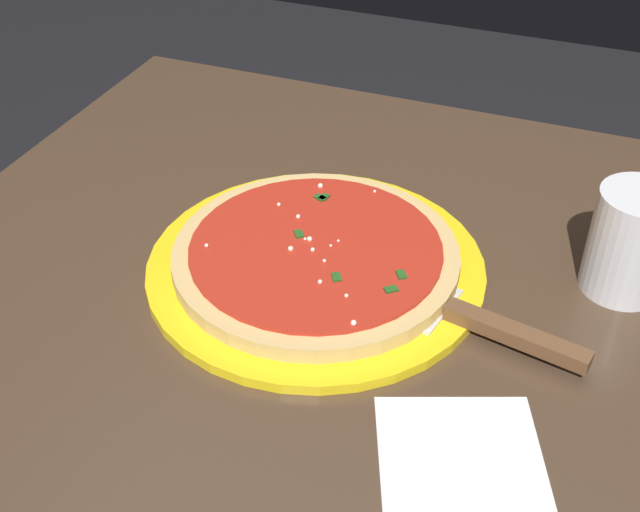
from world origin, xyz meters
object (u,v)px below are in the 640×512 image
serving_plate (320,268)px  pizza_server (473,320)px  napkin_loose_left (460,454)px  pizza (320,256)px  cup_tall_drink (631,242)px

serving_plate → pizza_server: 0.16m
pizza_server → napkin_loose_left: pizza_server is taller
pizza → pizza_server: (-0.03, -0.16, -0.00)m
serving_plate → pizza_server: size_ratio=1.46×
pizza → napkin_loose_left: (-0.17, -0.18, -0.02)m
serving_plate → cup_tall_drink: 0.29m
serving_plate → napkin_loose_left: (-0.17, -0.18, -0.00)m
pizza_server → serving_plate: bearing=78.5°
serving_plate → cup_tall_drink: bearing=-73.0°
pizza_server → napkin_loose_left: size_ratio=1.80×
pizza → pizza_server: 0.16m
pizza_server → pizza: bearing=78.5°
pizza → serving_plate: bearing=148.6°
serving_plate → napkin_loose_left: 0.25m
cup_tall_drink → napkin_loose_left: cup_tall_drink is taller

